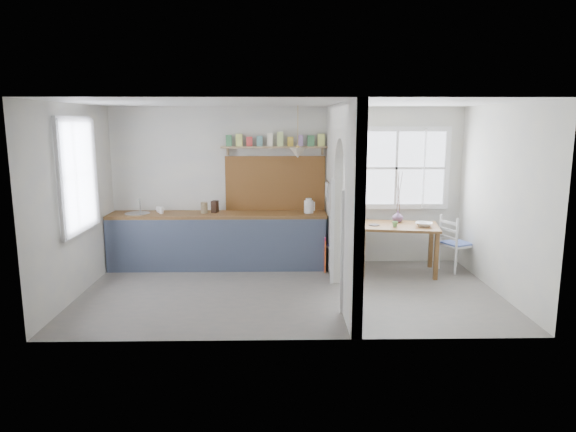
{
  "coord_description": "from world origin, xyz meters",
  "views": [
    {
      "loc": [
        -0.16,
        -6.88,
        2.36
      ],
      "look_at": [
        -0.02,
        0.44,
        1.01
      ],
      "focal_mm": 32.0,
      "sensor_mm": 36.0,
      "label": 1
    }
  ],
  "objects_px": {
    "kettle": "(309,206)",
    "vase": "(398,216)",
    "chair_right": "(457,243)",
    "chair_left": "(338,244)",
    "dining_table": "(398,248)"
  },
  "relations": [
    {
      "from": "chair_right",
      "to": "dining_table",
      "type": "bearing_deg",
      "value": 69.47
    },
    {
      "from": "chair_left",
      "to": "vase",
      "type": "distance_m",
      "value": 1.08
    },
    {
      "from": "chair_left",
      "to": "kettle",
      "type": "xyz_separation_m",
      "value": [
        -0.46,
        0.22,
        0.58
      ]
    },
    {
      "from": "chair_left",
      "to": "chair_right",
      "type": "bearing_deg",
      "value": 72.22
    },
    {
      "from": "chair_right",
      "to": "vase",
      "type": "bearing_deg",
      "value": 54.34
    },
    {
      "from": "kettle",
      "to": "vase",
      "type": "bearing_deg",
      "value": 7.58
    },
    {
      "from": "chair_right",
      "to": "vase",
      "type": "height_order",
      "value": "vase"
    },
    {
      "from": "chair_left",
      "to": "vase",
      "type": "bearing_deg",
      "value": 82.09
    },
    {
      "from": "vase",
      "to": "chair_right",
      "type": "bearing_deg",
      "value": -11.61
    },
    {
      "from": "chair_left",
      "to": "vase",
      "type": "height_order",
      "value": "vase"
    },
    {
      "from": "dining_table",
      "to": "chair_left",
      "type": "height_order",
      "value": "chair_left"
    },
    {
      "from": "chair_left",
      "to": "vase",
      "type": "xyz_separation_m",
      "value": [
        0.98,
        0.15,
        0.42
      ]
    },
    {
      "from": "chair_right",
      "to": "kettle",
      "type": "xyz_separation_m",
      "value": [
        -2.36,
        0.26,
        0.57
      ]
    },
    {
      "from": "chair_left",
      "to": "dining_table",
      "type": "bearing_deg",
      "value": 67.49
    },
    {
      "from": "dining_table",
      "to": "kettle",
      "type": "height_order",
      "value": "kettle"
    }
  ]
}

